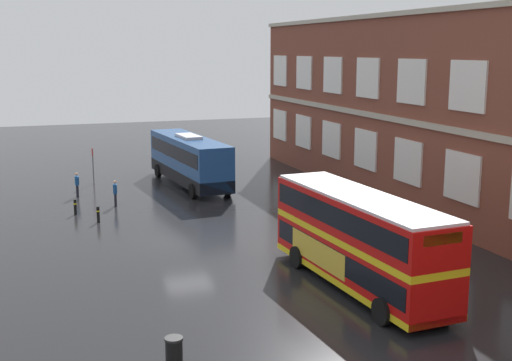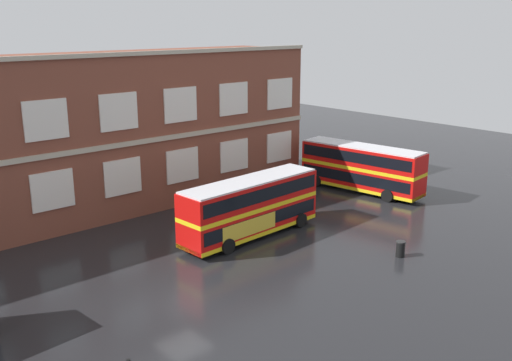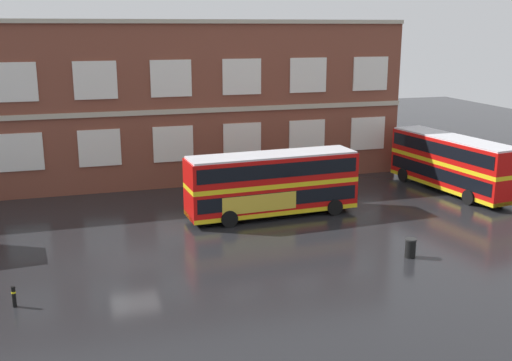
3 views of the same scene
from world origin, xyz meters
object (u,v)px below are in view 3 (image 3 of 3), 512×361
at_px(station_litter_bin, 410,248).
at_px(safety_bollard_west, 14,296).
at_px(double_decker_near, 272,183).
at_px(double_decker_middle, 452,163).

distance_m(station_litter_bin, safety_bollard_west, 19.56).
bearing_deg(double_decker_near, safety_bollard_west, -147.91).
relative_size(station_litter_bin, safety_bollard_west, 1.08).
relative_size(double_decker_near, double_decker_middle, 0.99).
height_order(double_decker_middle, station_litter_bin, double_decker_middle).
xyz_separation_m(double_decker_near, double_decker_middle, (14.50, 1.90, 0.00)).
height_order(double_decker_near, station_litter_bin, double_decker_near).
distance_m(double_decker_near, station_litter_bin, 10.35).
height_order(double_decker_near, safety_bollard_west, double_decker_near).
relative_size(double_decker_middle, station_litter_bin, 10.92).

